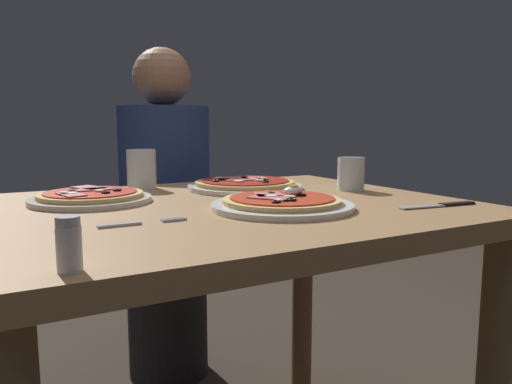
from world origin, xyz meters
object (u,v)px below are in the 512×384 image
pizza_foreground (282,203)px  pizza_across_left (91,197)px  salt_shaker (69,245)px  diner_person (166,225)px  knife (443,205)px  fork (136,223)px  dining_table (227,258)px  water_glass_far (142,172)px  pizza_across_right (245,185)px  water_glass_near (351,176)px

pizza_foreground → pizza_across_left: size_ratio=1.11×
salt_shaker → diner_person: 1.18m
knife → diner_person: bearing=107.8°
fork → knife: size_ratio=0.80×
pizza_foreground → dining_table: bearing=120.3°
water_glass_far → fork: (-0.15, -0.48, -0.04)m
pizza_foreground → pizza_across_left: 0.44m
pizza_across_left → pizza_across_right: (0.41, 0.04, -0.00)m
pizza_across_left → knife: 0.78m
water_glass_near → pizza_across_left: bearing=169.6°
diner_person → water_glass_far: bearing=62.9°
pizza_foreground → diner_person: diner_person is taller
pizza_foreground → diner_person: (0.01, 0.81, -0.19)m
pizza_across_right → pizza_foreground: bearing=-104.0°
water_glass_near → salt_shaker: (-0.77, -0.41, -0.00)m
pizza_across_left → salt_shaker: bearing=-102.7°
water_glass_near → diner_person: diner_person is taller
water_glass_far → fork: 0.51m
knife → salt_shaker: bearing=-171.7°
diner_person → pizza_across_right: bearing=97.5°
water_glass_near → knife: size_ratio=0.45×
dining_table → pizza_across_left: size_ratio=3.84×
knife → dining_table: bearing=146.3°
salt_shaker → water_glass_near: bearing=28.3°
dining_table → salt_shaker: 0.56m
water_glass_near → diner_person: size_ratio=0.07×
salt_shaker → dining_table: bearing=44.3°
water_glass_near → salt_shaker: 0.87m
water_glass_near → pizza_foreground: bearing=-152.9°
water_glass_far → fork: bearing=-107.0°
fork → salt_shaker: bearing=-121.0°
pizza_across_right → salt_shaker: salt_shaker is taller
pizza_across_left → pizza_across_right: size_ratio=0.86×
dining_table → knife: (0.39, -0.26, 0.13)m
dining_table → salt_shaker: salt_shaker is taller
fork → pizza_across_right: bearing=40.6°
pizza_across_right → dining_table: bearing=-127.2°
pizza_foreground → water_glass_far: 0.50m
fork → diner_person: (0.32, 0.83, -0.18)m
pizza_across_right → diner_person: (-0.06, 0.49, -0.19)m
pizza_foreground → knife: size_ratio=1.52×
pizza_across_left → water_glass_far: (0.17, 0.19, 0.03)m
dining_table → water_glass_near: 0.42m
pizza_across_left → pizza_foreground: bearing=-40.2°
water_glass_near → fork: (-0.63, -0.18, -0.04)m
pizza_foreground → pizza_across_right: size_ratio=0.96×
water_glass_near → knife: (0.00, -0.30, -0.03)m
dining_table → fork: bearing=-150.3°
dining_table → water_glass_near: (0.39, 0.04, 0.16)m
pizza_foreground → water_glass_near: (0.32, 0.16, 0.03)m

